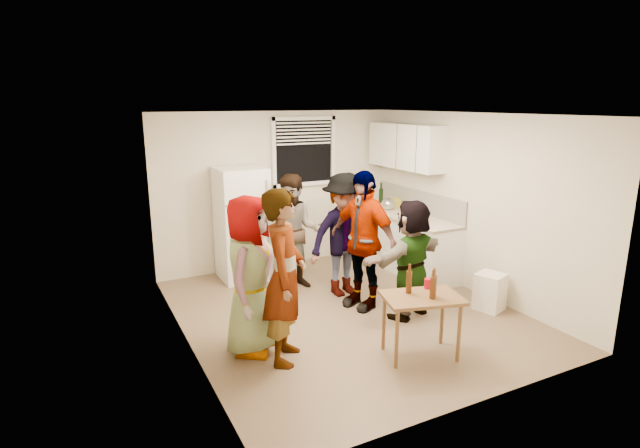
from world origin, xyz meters
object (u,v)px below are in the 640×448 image
blue_cup (422,222)px  refrigerator (242,224)px  kettle (388,210)px  trash_bin (490,291)px  serving_table (419,355)px  guest_grey (252,349)px  guest_orange (408,315)px  beer_bottle_counter (415,220)px  guest_black (361,305)px  guest_back_right (344,293)px  red_cup (428,288)px  guest_back_left (295,287)px  wine_bottle (381,205)px  guest_stripe (286,358)px  beer_bottle_table (408,293)px

blue_cup → refrigerator: bearing=151.0°
kettle → trash_bin: bearing=-81.3°
serving_table → guest_grey: bearing=149.1°
blue_cup → guest_orange: (-0.95, -1.00, -0.90)m
beer_bottle_counter → guest_black: (-1.31, -0.62, -0.90)m
kettle → guest_back_right: 1.87m
kettle → guest_black: size_ratio=0.14×
beer_bottle_counter → trash_bin: (0.12, -1.48, -0.65)m
refrigerator → red_cup: (1.09, -3.04, -0.17)m
refrigerator → red_cup: bearing=-70.3°
refrigerator → guest_grey: 2.51m
refrigerator → guest_back_left: refrigerator is taller
refrigerator → guest_grey: size_ratio=0.99×
guest_back_left → guest_orange: bearing=-34.2°
wine_bottle → guest_grey: wine_bottle is taller
serving_table → guest_stripe: size_ratio=0.44×
guest_orange → refrigerator: bearing=-73.8°
red_cup → guest_back_left: red_cup is taller
wine_bottle → guest_back_right: (-1.45, -1.29, -0.90)m
beer_bottle_counter → red_cup: bearing=-123.7°
red_cup → guest_grey: 2.04m
kettle → guest_orange: (-0.99, -1.95, -0.90)m
trash_bin → guest_back_right: trash_bin is taller
beer_bottle_table → guest_black: beer_bottle_table is taller
trash_bin → serving_table: trash_bin is taller
kettle → guest_stripe: bearing=-134.3°
red_cup → guest_back_left: (-0.55, 2.30, -0.68)m
blue_cup → guest_black: bearing=-160.7°
guest_stripe → guest_back_left: 2.10m
kettle → guest_back_left: kettle is taller
serving_table → guest_back_left: bearing=98.2°
beer_bottle_counter → guest_black: 1.71m
beer_bottle_counter → guest_stripe: 3.25m
beer_bottle_counter → red_cup: 2.28m
beer_bottle_counter → guest_grey: beer_bottle_counter is taller
refrigerator → guest_stripe: 2.77m
blue_cup → serving_table: size_ratio=0.16×
guest_grey → guest_stripe: size_ratio=0.94×
refrigerator → wine_bottle: refrigerator is taller
beer_bottle_counter → serving_table: bearing=-125.4°
guest_orange → guest_back_right: bearing=-85.7°
guest_orange → beer_bottle_table: bearing=36.3°
refrigerator → wine_bottle: 2.50m
beer_bottle_table → guest_stripe: 1.47m
guest_back_right → wine_bottle: bearing=36.3°
guest_back_right → guest_orange: bearing=-75.7°
guest_black → red_cup: bearing=-14.8°
wine_bottle → guest_orange: wine_bottle is taller
kettle → trash_bin: 2.36m
wine_bottle → guest_back_right: bearing=-138.4°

